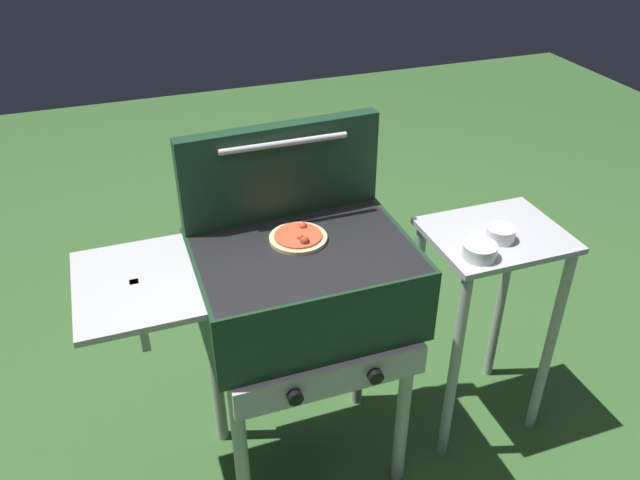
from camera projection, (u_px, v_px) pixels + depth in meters
ground_plane at (307, 455)px, 2.33m from camera, size 8.00×8.00×0.00m
grill at (300, 291)px, 1.92m from camera, size 0.96×0.53×0.90m
grill_lid_open at (281, 171)px, 1.94m from camera, size 0.63×0.09×0.30m
pizza_pepperoni at (298, 238)px, 1.88m from camera, size 0.17×0.17×0.04m
prep_table at (486, 292)px, 2.21m from camera, size 0.44×0.36×0.82m
topping_bowl_near at (480, 251)px, 1.95m from camera, size 0.11×0.11×0.04m
topping_bowl_far at (501, 234)px, 2.03m from camera, size 0.09×0.09×0.04m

